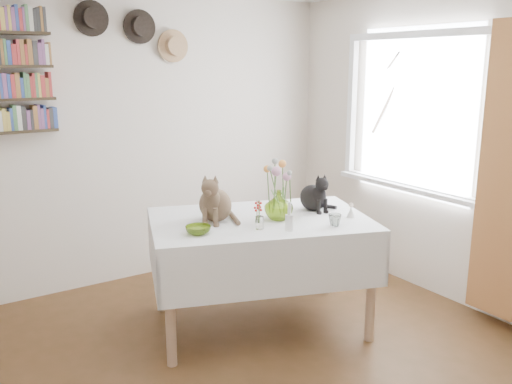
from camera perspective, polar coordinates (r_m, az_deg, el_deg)
room at (r=2.87m, az=2.31°, el=0.24°), size 4.08×4.58×2.58m
window at (r=4.75m, az=16.20°, el=6.75°), size 0.12×1.52×1.32m
curtain at (r=4.20m, az=24.92°, el=1.82°), size 0.12×0.38×2.10m
dining_table at (r=3.93m, az=0.42°, el=-5.63°), size 1.78×1.45×0.82m
tabby_cat at (r=3.78m, az=-4.32°, el=-0.41°), size 0.38×0.38×0.36m
black_cat at (r=4.07m, az=6.03°, el=0.12°), size 0.21×0.26×0.29m
flower_vase at (r=3.82m, az=2.41°, el=-1.37°), size 0.26×0.26×0.21m
green_bowl at (r=3.54m, az=-6.11°, el=-3.99°), size 0.17×0.17×0.05m
drinking_glass at (r=3.71m, az=8.30°, el=-2.95°), size 0.13×0.13×0.08m
candlestick at (r=3.58m, az=3.51°, el=-3.08°), size 0.05×0.05×0.19m
berry_jar at (r=3.59m, az=0.37°, el=-2.43°), size 0.05×0.05×0.22m
porcelain_figurine at (r=3.94m, az=9.95°, el=-1.98°), size 0.06×0.06×0.11m
flower_bouquet at (r=3.77m, az=2.37°, el=2.09°), size 0.17×0.13×0.39m
wall_hats at (r=4.79m, az=-12.43°, el=16.26°), size 0.98×0.09×0.48m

